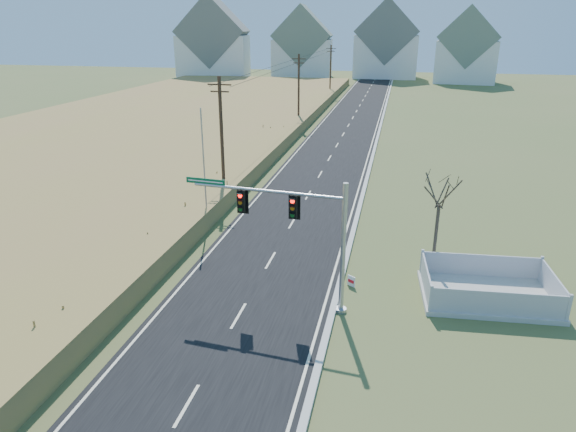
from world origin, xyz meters
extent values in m
plane|color=#4D5D2D|center=(0.00, 0.00, 0.00)|extent=(260.00, 260.00, 0.00)
cube|color=black|center=(0.00, 50.00, 0.03)|extent=(8.00, 180.00, 0.06)
cube|color=#B2AFA8|center=(4.15, 50.00, 0.09)|extent=(0.30, 180.00, 0.18)
cube|color=olive|center=(-24.00, 40.00, 0.65)|extent=(38.00, 110.00, 1.30)
cylinder|color=#422D1E|center=(-6.50, 15.00, 4.50)|extent=(0.26, 0.26, 9.00)
cube|color=#422D1E|center=(-6.50, 15.00, 8.40)|extent=(1.80, 0.10, 0.10)
cube|color=#422D1E|center=(-6.50, 15.00, 7.90)|extent=(1.40, 0.10, 0.10)
cylinder|color=#422D1E|center=(-6.50, 45.00, 4.50)|extent=(0.26, 0.26, 9.00)
cube|color=#422D1E|center=(-6.50, 45.00, 8.40)|extent=(1.80, 0.10, 0.10)
cube|color=#422D1E|center=(-6.50, 45.00, 7.90)|extent=(1.40, 0.10, 0.10)
cylinder|color=#422D1E|center=(-6.50, 75.00, 4.50)|extent=(0.26, 0.26, 9.00)
cube|color=#422D1E|center=(-6.50, 75.00, 8.40)|extent=(1.80, 0.10, 0.10)
cube|color=#422D1E|center=(-6.50, 75.00, 7.90)|extent=(1.40, 0.10, 0.10)
cube|color=white|center=(-38.00, 100.00, 5.00)|extent=(17.38, 13.12, 10.00)
cube|color=slate|center=(-38.00, 100.00, 10.90)|extent=(17.69, 13.38, 16.29)
cube|color=white|center=(-18.00, 108.00, 4.50)|extent=(14.66, 10.95, 9.00)
cube|color=slate|center=(-18.00, 108.00, 9.90)|extent=(14.93, 11.17, 14.26)
cube|color=white|center=(2.00, 112.00, 5.00)|extent=(15.00, 10.00, 10.00)
cube|color=slate|center=(2.00, 112.00, 10.90)|extent=(15.27, 10.20, 15.27)
cube|color=white|center=(20.00, 104.00, 4.50)|extent=(13.87, 10.31, 9.00)
cube|color=slate|center=(20.00, 104.00, 9.90)|extent=(14.12, 10.51, 13.24)
cylinder|color=#9EA0A5|center=(4.50, -0.54, 0.09)|extent=(0.53, 0.53, 0.18)
cylinder|color=#9EA0A5|center=(4.50, -0.54, 3.12)|extent=(0.23, 0.23, 6.24)
cylinder|color=#9EA0A5|center=(0.95, -0.19, 5.53)|extent=(7.11, 0.85, 0.14)
cube|color=black|center=(2.19, -0.31, 4.90)|extent=(0.37, 0.31, 1.05)
cube|color=black|center=(-0.29, -0.06, 4.90)|extent=(0.37, 0.31, 1.05)
cube|color=#04512E|center=(-2.06, 0.11, 5.70)|extent=(1.96, 0.23, 0.27)
cube|color=#B7B5AD|center=(11.30, 2.21, 0.12)|extent=(6.50, 4.68, 0.24)
cube|color=silver|center=(11.45, 0.25, 0.83)|extent=(5.90, 0.51, 1.18)
cube|color=silver|center=(11.16, 4.18, 0.83)|extent=(5.90, 0.51, 1.18)
cube|color=silver|center=(8.36, 2.00, 0.83)|extent=(0.37, 3.93, 1.18)
cube|color=silver|center=(14.25, 2.43, 0.83)|extent=(0.37, 3.93, 1.18)
cube|color=white|center=(4.73, 2.00, 0.30)|extent=(0.41, 0.30, 0.57)
cube|color=red|center=(4.72, 1.98, 0.30)|extent=(0.32, 0.22, 0.17)
cylinder|color=#B7B5AD|center=(-5.38, 8.30, 0.08)|extent=(0.35, 0.35, 0.16)
cylinder|color=#9EA0A5|center=(-5.38, 8.30, 3.88)|extent=(0.10, 0.10, 7.75)
cylinder|color=#4C3F33|center=(8.82, 4.48, 1.92)|extent=(0.18, 0.18, 3.84)
camera|label=1|loc=(6.52, -21.34, 12.53)|focal=32.00mm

